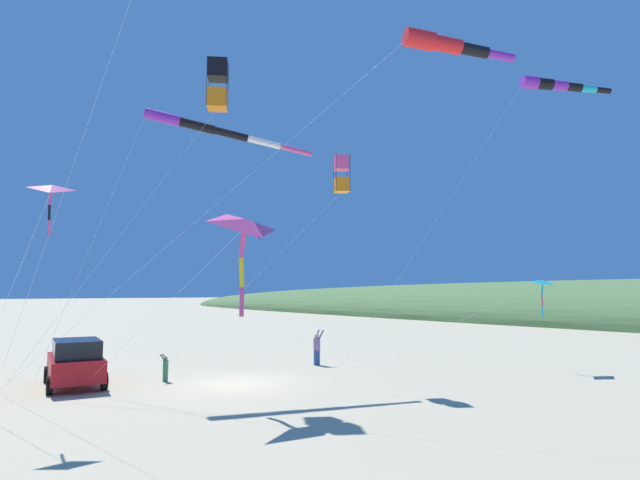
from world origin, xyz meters
The scene contains 12 objects.
ground_plane centered at (0.00, 0.00, 0.00)m, with size 600.00×600.00×0.00m, color #C6B58C.
parked_car centered at (5.50, -3.32, 0.95)m, with size 2.55×4.52×1.85m.
person_adult_flyer centered at (-5.69, -2.12, 0.97)m, with size 0.55×0.44×1.77m.
person_child_green_jacket centered at (2.26, -2.16, 0.62)m, with size 0.40×0.41×1.14m.
kite_windsock_long_streamer_left centered at (0.95, -1.47, 10.94)m, with size 9.96×6.30×11.66m.
kite_delta_striped_overhead centered at (-13.26, 5.98, 4.14)m, with size 7.36×6.71×4.36m.
kite_box_green_low_center centered at (-3.93, 1.96, 8.93)m, with size 5.98×6.99×9.75m.
kite_box_rainbow_low_near centered at (0.94, -0.57, 12.64)m, with size 7.96×2.17×13.73m.
kite_windsock_purple_drifting centered at (-18.77, 4.28, 16.09)m, with size 13.94×8.71×16.62m.
kite_windsock_black_fish_shape centered at (-4.35, 7.44, 12.92)m, with size 15.13×12.23×13.42m.
kite_delta_small_distant centered at (7.65, 2.31, 6.74)m, with size 2.09×4.60×7.01m.
kite_delta_red_high_left centered at (2.04, 3.95, 5.91)m, with size 4.92×6.66×6.50m.
Camera 1 is at (10.49, 18.96, 3.72)m, focal length 28.66 mm.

